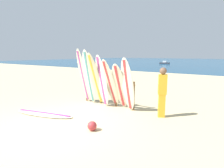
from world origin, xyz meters
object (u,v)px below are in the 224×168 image
surfboard_leaning_center_left (96,80)px  surfboard_leaning_center (102,81)px  surfboard_leaning_center_right (110,84)px  surfboard_rack (108,89)px  surfboard_leaning_far_right (128,85)px  surfboard_lying_on_sand (44,114)px  surfboard_leaning_far_left (83,76)px  surfboard_leaning_right (120,87)px  small_boat_offshore (165,63)px  surfboard_leaning_left (89,77)px  beach_ball (92,126)px  beachgoer_standing (162,90)px

surfboard_leaning_center_left → surfboard_leaning_center: size_ratio=1.04×
surfboard_leaning_center_right → surfboard_leaning_center: bearing=-175.2°
surfboard_rack → surfboard_leaning_far_right: (1.18, -0.39, 0.35)m
surfboard_rack → surfboard_lying_on_sand: surfboard_rack is taller
surfboard_leaning_far_left → surfboard_leaning_right: size_ratio=1.31×
surfboard_leaning_center → surfboard_lying_on_sand: size_ratio=0.88×
surfboard_leaning_center_right → small_boat_offshore: 36.54m
surfboard_leaning_left → surfboard_leaning_far_right: 1.94m
surfboard_leaning_far_left → beach_ball: surfboard_leaning_far_left is taller
surfboard_leaning_far_left → surfboard_leaning_center_right: size_ratio=1.20×
surfboard_leaning_center_left → surfboard_leaning_right: (1.11, 0.13, -0.20)m
surfboard_rack → surfboard_leaning_far_left: surfboard_leaning_far_left is taller
surfboard_leaning_left → beachgoer_standing: (3.22, 0.11, -0.24)m
surfboard_leaning_center_right → beachgoer_standing: 2.08m
surfboard_leaning_far_left → beach_ball: size_ratio=8.85×
surfboard_rack → surfboard_leaning_right: size_ratio=1.38×
surfboard_leaning_right → surfboard_lying_on_sand: bearing=-133.5°
surfboard_lying_on_sand → beachgoer_standing: (3.65, 2.15, 0.93)m
surfboard_leaning_center → small_boat_offshore: (-8.83, 35.38, -0.83)m
surfboard_leaning_far_left → surfboard_leaning_right: surfboard_leaning_far_left is taller
surfboard_leaning_center → surfboard_lying_on_sand: bearing=-121.1°
surfboard_leaning_center_left → surfboard_leaning_far_right: size_ratio=1.09×
surfboard_leaning_right → beach_ball: surfboard_leaning_right is taller
surfboard_leaning_center → surfboard_leaning_far_right: size_ratio=1.05×
surfboard_leaning_center → beach_ball: size_ratio=7.90×
surfboard_leaning_center_right → surfboard_rack: bearing=134.5°
surfboard_leaning_left → surfboard_leaning_center_right: 1.16m
surfboard_leaning_center_right → beachgoer_standing: surfboard_leaning_center_right is taller
surfboard_leaning_center → beach_ball: surfboard_leaning_center is taller
surfboard_leaning_far_right → small_boat_offshore: size_ratio=0.92×
beachgoer_standing → surfboard_leaning_right: bearing=-177.8°
surfboard_rack → small_boat_offshore: size_ratio=1.13×
surfboard_leaning_center_left → surfboard_leaning_center_right: 0.73m
surfboard_lying_on_sand → surfboard_leaning_far_left: bearing=88.7°
surfboard_lying_on_sand → small_boat_offshore: small_boat_offshore is taller
surfboard_leaning_far_left → small_boat_offshore: surfboard_leaning_far_left is taller
surfboard_lying_on_sand → small_boat_offshore: 38.12m
surfboard_leaning_center_left → surfboard_lying_on_sand: bearing=-113.9°
surfboard_leaning_far_left → surfboard_leaning_far_right: (2.32, -0.08, -0.18)m
surfboard_leaning_far_left → surfboard_leaning_left: bearing=-6.3°
surfboard_leaning_center_left → surfboard_leaning_center_right: size_ratio=1.12×
surfboard_leaning_right → small_boat_offshore: 36.56m
surfboard_leaning_center_right → small_boat_offshore: (-9.23, 35.35, -0.76)m
surfboard_leaning_center_right → beachgoer_standing: (2.07, 0.15, -0.05)m
surfboard_rack → surfboard_leaning_center_right: size_ratio=1.27×
surfboard_leaning_far_left → surfboard_leaning_center_left: surfboard_leaning_far_left is taller
surfboard_leaning_center_right → beach_ball: surfboard_leaning_center_right is taller
surfboard_rack → surfboard_leaning_far_right: surfboard_leaning_far_right is taller
surfboard_rack → surfboard_leaning_center: bearing=-91.0°
surfboard_leaning_center_right → small_boat_offshore: size_ratio=0.89×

